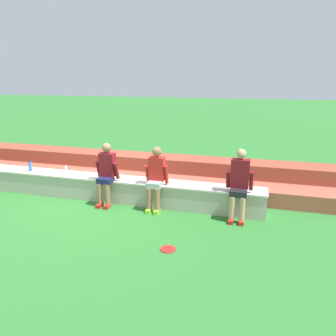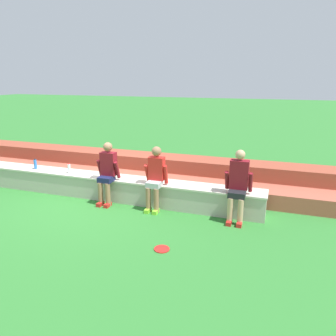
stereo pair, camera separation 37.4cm
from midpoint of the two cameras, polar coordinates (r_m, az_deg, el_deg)
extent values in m
plane|color=#2D752D|center=(7.88, -14.74, -5.82)|extent=(80.00, 80.00, 0.00)
cube|color=#B7AF9E|center=(8.01, -13.92, -3.34)|extent=(7.90, 0.53, 0.55)
cube|color=beige|center=(7.93, -14.04, -1.58)|extent=(7.94, 0.57, 0.04)
cube|color=#AB5540|center=(8.74, -11.13, -2.14)|extent=(11.82, 0.79, 0.37)
cube|color=#9B4430|center=(9.37, -9.03, 0.35)|extent=(11.82, 0.79, 0.74)
cylinder|color=#996B4C|center=(7.46, -13.44, -4.73)|extent=(0.11, 0.11, 0.55)
cylinder|color=#996B4C|center=(7.37, -12.14, -4.90)|extent=(0.11, 0.11, 0.55)
cube|color=red|center=(7.51, -13.47, -6.50)|extent=(0.10, 0.22, 0.08)
cube|color=red|center=(7.42, -12.18, -6.68)|extent=(0.10, 0.22, 0.08)
cube|color=#191E47|center=(7.41, -12.48, -2.11)|extent=(0.31, 0.32, 0.12)
cube|color=maroon|center=(7.44, -12.12, 0.59)|extent=(0.35, 0.20, 0.54)
sphere|color=#996B4C|center=(7.35, -12.30, 3.56)|extent=(0.21, 0.21, 0.21)
cylinder|color=maroon|center=(7.56, -13.63, -0.22)|extent=(0.08, 0.19, 0.43)
cylinder|color=maroon|center=(7.36, -10.60, -0.49)|extent=(0.08, 0.22, 0.42)
cylinder|color=#996B4C|center=(7.00, -4.91, -5.72)|extent=(0.11, 0.11, 0.55)
cylinder|color=#996B4C|center=(6.94, -3.48, -5.88)|extent=(0.11, 0.11, 0.55)
cube|color=#8CD833|center=(7.05, -4.98, -7.60)|extent=(0.10, 0.22, 0.08)
cube|color=#8CD833|center=(6.99, -3.56, -7.77)|extent=(0.10, 0.22, 0.08)
cube|color=#B2B2B7|center=(6.96, -3.92, -2.95)|extent=(0.30, 0.30, 0.12)
cube|color=red|center=(7.02, -3.51, -0.11)|extent=(0.34, 0.20, 0.51)
sphere|color=#996B4C|center=(6.92, -3.56, 2.94)|extent=(0.21, 0.21, 0.21)
cylinder|color=red|center=(7.11, -5.20, -0.92)|extent=(0.08, 0.24, 0.42)
cylinder|color=red|center=(6.97, -1.86, -1.21)|extent=(0.08, 0.16, 0.43)
cylinder|color=tan|center=(6.59, 9.66, -7.31)|extent=(0.11, 0.11, 0.55)
cylinder|color=tan|center=(6.57, 11.44, -7.46)|extent=(0.11, 0.11, 0.55)
cube|color=red|center=(6.65, 9.53, -9.29)|extent=(0.10, 0.22, 0.08)
cube|color=red|center=(6.63, 11.30, -9.44)|extent=(0.10, 0.22, 0.08)
cube|color=black|center=(6.59, 10.81, -4.31)|extent=(0.33, 0.33, 0.12)
cube|color=maroon|center=(6.64, 11.10, -0.97)|extent=(0.37, 0.20, 0.59)
sphere|color=tan|center=(6.53, 11.29, 2.50)|extent=(0.19, 0.19, 0.19)
cylinder|color=maroon|center=(6.68, 9.02, -1.96)|extent=(0.08, 0.24, 0.42)
cylinder|color=maroon|center=(6.64, 13.05, -2.28)|extent=(0.08, 0.19, 0.43)
cylinder|color=silver|center=(8.25, -18.95, -0.35)|extent=(0.07, 0.07, 0.22)
cylinder|color=red|center=(8.22, -19.02, 0.45)|extent=(0.04, 0.04, 0.02)
cylinder|color=blue|center=(8.88, -24.42, 0.27)|extent=(0.07, 0.07, 0.24)
cylinder|color=black|center=(8.85, -24.52, 1.10)|extent=(0.04, 0.04, 0.02)
cylinder|color=red|center=(5.65, -1.96, -14.23)|extent=(0.27, 0.27, 0.02)
camera|label=1|loc=(0.19, -91.51, -0.43)|focal=34.30mm
camera|label=2|loc=(0.19, 88.49, 0.43)|focal=34.30mm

